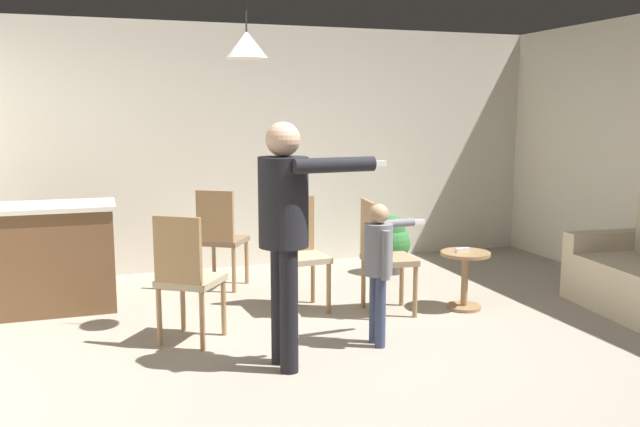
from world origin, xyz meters
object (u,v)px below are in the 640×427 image
dining_chair_by_counter (186,274)px  potted_plant_corner (391,241)px  kitchen_counter (43,258)px  dining_chair_spare (220,235)px  spare_remote_on_table (463,250)px  dining_chair_near_wall (381,252)px  person_child (379,258)px  dining_chair_centre_back (299,249)px  side_table_by_couch (465,273)px  person_adult (286,218)px

dining_chair_by_counter → potted_plant_corner: bearing=68.9°
kitchen_counter → potted_plant_corner: (3.49, 0.29, -0.12)m
dining_chair_spare → spare_remote_on_table: dining_chair_spare is taller
dining_chair_near_wall → spare_remote_on_table: (0.74, -0.11, -0.01)m
person_child → dining_chair_spare: bearing=-160.3°
dining_chair_near_wall → dining_chair_centre_back: 0.73m
spare_remote_on_table → dining_chair_spare: bearing=144.9°
dining_chair_spare → dining_chair_near_wall: bearing=-14.2°
dining_chair_by_counter → potted_plant_corner: (2.40, 1.56, -0.19)m
side_table_by_couch → dining_chair_centre_back: 1.50m
dining_chair_by_counter → potted_plant_corner: size_ratio=1.56×
person_adult → dining_chair_near_wall: bearing=125.0°
person_adult → potted_plant_corner: 2.97m
kitchen_counter → person_child: bearing=-35.4°
dining_chair_near_wall → person_child: bearing=-18.0°
potted_plant_corner → spare_remote_on_table: size_ratio=4.95×
side_table_by_couch → dining_chair_by_counter: (-2.47, -0.13, 0.22)m
potted_plant_corner → person_adult: bearing=-128.8°
person_adult → dining_chair_spare: person_adult is taller
dining_chair_centre_back → dining_chair_spare: same height
potted_plant_corner → dining_chair_spare: bearing=-178.2°
dining_chair_spare → dining_chair_by_counter: bearing=-76.9°
kitchen_counter → dining_chair_near_wall: (2.80, -1.01, 0.07)m
potted_plant_corner → spare_remote_on_table: 1.43m
dining_chair_centre_back → potted_plant_corner: (1.33, 0.94, -0.19)m
kitchen_counter → person_adult: (1.68, -1.96, 0.57)m
dining_chair_near_wall → spare_remote_on_table: size_ratio=7.69×
dining_chair_spare → potted_plant_corner: size_ratio=1.56×
kitchen_counter → dining_chair_spare: size_ratio=1.26×
person_adult → potted_plant_corner: person_adult is taller
side_table_by_couch → dining_chair_by_counter: dining_chair_by_counter is taller
person_adult → dining_chair_spare: size_ratio=1.69×
dining_chair_spare → spare_remote_on_table: bearing=-2.9°
kitchen_counter → dining_chair_near_wall: bearing=-19.9°
potted_plant_corner → spare_remote_on_table: (0.05, -1.41, 0.18)m
kitchen_counter → potted_plant_corner: bearing=4.8°
person_child → dining_chair_near_wall: person_child is taller
kitchen_counter → person_child: size_ratio=1.17×
kitchen_counter → potted_plant_corner: kitchen_counter is taller
person_child → dining_chair_centre_back: size_ratio=1.08×
dining_chair_by_counter → dining_chair_near_wall: (1.71, 0.25, 0.00)m
person_child → dining_chair_spare: size_ratio=1.08×
person_adult → dining_chair_centre_back: (0.48, 1.31, -0.50)m
side_table_by_couch → potted_plant_corner: (-0.07, 1.43, 0.03)m
side_table_by_couch → dining_chair_centre_back: size_ratio=0.52×
person_child → dining_chair_by_counter: size_ratio=1.08×
dining_chair_spare → potted_plant_corner: dining_chair_spare is taller
dining_chair_by_counter → dining_chair_centre_back: bearing=66.0°
dining_chair_near_wall → dining_chair_spare: bearing=-129.9°
kitchen_counter → side_table_by_couch: 3.74m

